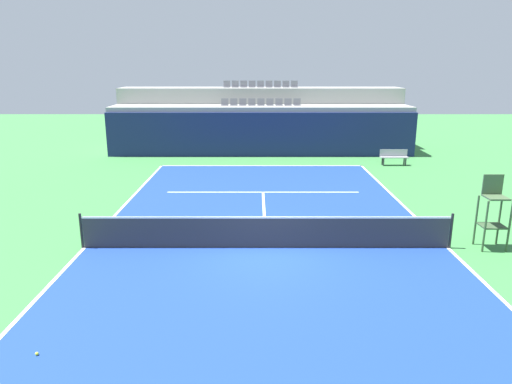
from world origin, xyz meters
TOP-DOWN VIEW (x-y plane):
  - ground_plane at (0.00, 0.00)m, footprint 80.00×80.00m
  - court_surface at (0.00, 0.00)m, footprint 11.00×24.00m
  - baseline_far at (0.00, 11.95)m, footprint 11.00×0.10m
  - sideline_left at (-5.45, 0.00)m, footprint 0.10×24.00m
  - sideline_right at (5.45, 0.00)m, footprint 0.10×24.00m
  - service_line_far at (0.00, 6.40)m, footprint 8.26×0.10m
  - centre_service_line at (0.00, 3.20)m, footprint 0.10×6.40m
  - back_wall at (0.00, 14.76)m, footprint 18.38×0.30m
  - stands_tier_lower at (0.00, 16.11)m, footprint 18.38×2.40m
  - stands_tier_upper at (0.00, 18.51)m, footprint 18.38×2.40m
  - seating_row_lower at (0.00, 16.21)m, footprint 4.90×0.44m
  - seating_row_upper at (0.00, 18.61)m, footprint 4.90×0.44m
  - tennis_net at (0.00, 0.00)m, footprint 11.08×0.08m
  - umpire_chair at (6.70, 0.06)m, footprint 0.76×0.66m
  - player_bench at (7.24, 12.18)m, footprint 1.50×0.40m
  - tennis_ball_0 at (-4.44, -5.45)m, footprint 0.07×0.07m

SIDE VIEW (x-z plane):
  - ground_plane at x=0.00m, z-range 0.00..0.00m
  - court_surface at x=0.00m, z-range 0.00..0.01m
  - baseline_far at x=0.00m, z-range 0.01..0.01m
  - sideline_left at x=-5.45m, z-range 0.01..0.01m
  - sideline_right at x=5.45m, z-range 0.01..0.01m
  - service_line_far at x=0.00m, z-range 0.01..0.01m
  - centre_service_line at x=0.00m, z-range 0.01..0.01m
  - tennis_ball_0 at x=-4.44m, z-range 0.01..0.08m
  - player_bench at x=7.24m, z-range 0.08..0.93m
  - tennis_net at x=0.00m, z-range -0.03..1.04m
  - umpire_chair at x=6.70m, z-range 0.09..2.29m
  - back_wall at x=0.00m, z-range 0.00..2.62m
  - stands_tier_lower at x=0.00m, z-range 0.00..2.90m
  - stands_tier_upper at x=0.00m, z-range 0.00..3.89m
  - seating_row_lower at x=0.00m, z-range 2.80..3.24m
  - seating_row_upper at x=0.00m, z-range 3.79..4.23m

